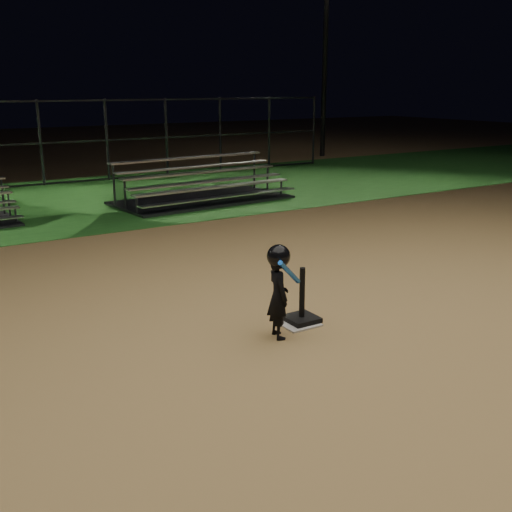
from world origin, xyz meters
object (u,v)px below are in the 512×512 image
(child_batter, at_px, (278,289))
(bleacher_right, at_px, (203,193))
(batting_tee, at_px, (302,312))
(light_pole_right, at_px, (327,32))
(home_plate, at_px, (298,323))

(child_batter, height_order, bleacher_right, child_batter)
(child_batter, xyz_separation_m, bleacher_right, (3.27, 8.36, -0.38))
(batting_tee, relative_size, light_pole_right, 0.08)
(home_plate, distance_m, child_batter, 0.76)
(home_plate, relative_size, child_batter, 0.40)
(bleacher_right, bearing_deg, batting_tee, -113.62)
(child_batter, bearing_deg, batting_tee, -54.28)
(batting_tee, distance_m, child_batter, 0.71)
(light_pole_right, bearing_deg, home_plate, -128.77)
(home_plate, height_order, child_batter, child_batter)
(child_batter, distance_m, bleacher_right, 8.98)
(light_pole_right, bearing_deg, bleacher_right, -143.49)
(home_plate, bearing_deg, child_batter, -155.37)
(batting_tee, distance_m, light_pole_right, 19.70)
(home_plate, bearing_deg, batting_tee, 14.97)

